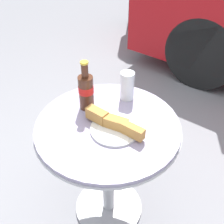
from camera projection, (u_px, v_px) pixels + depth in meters
name	position (u px, v px, depth m)	size (l,w,h in m)	color
ground_plane	(109.00, 207.00, 1.73)	(30.00, 30.00, 0.00)	gray
bistro_table	(108.00, 149.00, 1.40)	(0.69, 0.69, 0.69)	#B7B7BC
cola_bottle_left	(86.00, 90.00, 1.33)	(0.07, 0.07, 0.26)	#4C2819
drinking_glass	(127.00, 87.00, 1.41)	(0.07, 0.07, 0.15)	#C68923
lunch_plate_near	(114.00, 125.00, 1.26)	(0.30, 0.22, 0.07)	white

